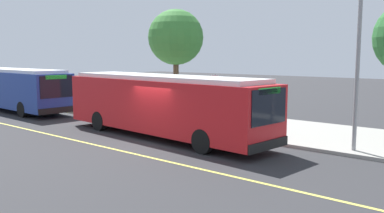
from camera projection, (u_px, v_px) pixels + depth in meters
The scene contains 10 objects.
ground_plane at pixel (158, 142), 18.77m from camera, with size 120.00×120.00×0.00m, color #2B2B2D.
sidewalk_curb at pixel (234, 124), 23.27m from camera, with size 44.00×6.40×0.15m, color gray.
lane_stripe_center at pixel (119, 150), 17.12m from camera, with size 36.00×0.14×0.01m, color #E0D64C.
transit_bus_main at pixel (162, 103), 19.78m from camera, with size 12.31×3.40×2.95m.
transit_bus_second at pixel (14, 88), 29.33m from camera, with size 11.65×2.89×2.95m.
bus_shelter at pixel (208, 90), 23.92m from camera, with size 2.90×1.60×2.48m.
waiting_bench at pixel (210, 112), 23.90m from camera, with size 1.60×0.48×0.95m.
route_sign_post at pixel (215, 95), 20.59m from camera, with size 0.44×0.08×2.80m.
street_tree_near_shelter at pixel (176, 38), 27.22m from camera, with size 3.62×3.62×6.72m.
utility_pole at pixel (357, 69), 16.13m from camera, with size 0.16×0.16×6.40m, color gray.
Camera 1 is at (13.22, -12.95, 3.87)m, focal length 39.07 mm.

